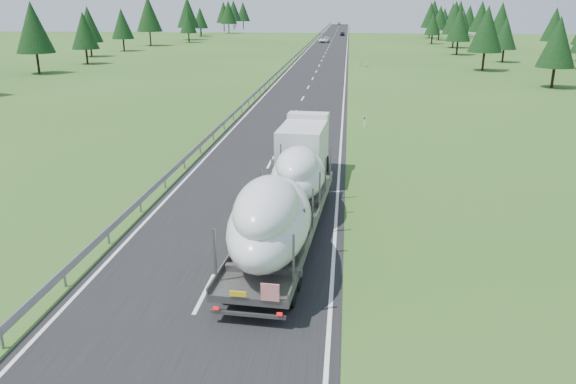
# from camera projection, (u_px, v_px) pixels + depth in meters

# --- Properties ---
(ground) EXTENTS (400.00, 400.00, 0.00)m
(ground) POSITION_uv_depth(u_px,v_px,m) (204.00, 294.00, 20.43)
(ground) COLOR #2F541C
(ground) RESTS_ON ground
(road_surface) EXTENTS (10.00, 400.00, 0.02)m
(road_surface) POSITION_uv_depth(u_px,v_px,m) (324.00, 56.00, 114.75)
(road_surface) COLOR black
(road_surface) RESTS_ON ground
(guardrail) EXTENTS (0.10, 400.00, 0.76)m
(guardrail) POSITION_uv_depth(u_px,v_px,m) (298.00, 53.00, 115.03)
(guardrail) COLOR slate
(guardrail) RESTS_ON ground
(marker_posts) EXTENTS (0.13, 350.08, 1.00)m
(marker_posts) POSITION_uv_depth(u_px,v_px,m) (354.00, 38.00, 165.81)
(marker_posts) COLOR silver
(marker_posts) RESTS_ON ground
(highway_sign) EXTENTS (0.08, 0.90, 2.60)m
(highway_sign) POSITION_uv_depth(u_px,v_px,m) (362.00, 56.00, 94.60)
(highway_sign) COLOR slate
(highway_sign) RESTS_ON ground
(tree_line_right) EXTENTS (28.11, 282.09, 12.39)m
(tree_line_right) POSITION_uv_depth(u_px,v_px,m) (527.00, 22.00, 109.93)
(tree_line_right) COLOR black
(tree_line_right) RESTS_ON ground
(tree_line_left) EXTENTS (14.32, 280.98, 12.29)m
(tree_line_left) POSITION_uv_depth(u_px,v_px,m) (153.00, 18.00, 137.77)
(tree_line_left) COLOR black
(tree_line_left) RESTS_ON ground
(boat_truck) EXTENTS (3.69, 19.67, 4.12)m
(boat_truck) POSITION_uv_depth(u_px,v_px,m) (289.00, 186.00, 25.51)
(boat_truck) COLOR silver
(boat_truck) RESTS_ON ground
(distant_van) EXTENTS (3.02, 5.83, 1.57)m
(distant_van) POSITION_uv_depth(u_px,v_px,m) (324.00, 40.00, 156.33)
(distant_van) COLOR white
(distant_van) RESTS_ON ground
(distant_car_dark) EXTENTS (1.64, 3.92, 1.33)m
(distant_car_dark) POSITION_uv_depth(u_px,v_px,m) (342.00, 34.00, 190.95)
(distant_car_dark) COLOR black
(distant_car_dark) RESTS_ON ground
(distant_car_blue) EXTENTS (1.52, 4.19, 1.37)m
(distant_car_blue) POSITION_uv_depth(u_px,v_px,m) (339.00, 24.00, 292.59)
(distant_car_blue) COLOR #16223E
(distant_car_blue) RESTS_ON ground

